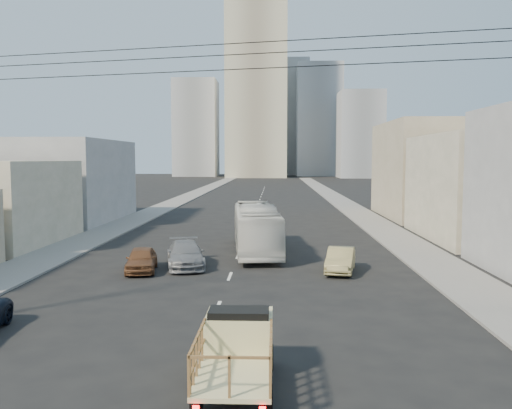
# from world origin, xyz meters

# --- Properties ---
(ground) EXTENTS (420.00, 420.00, 0.00)m
(ground) POSITION_xyz_m (0.00, 0.00, 0.00)
(ground) COLOR black
(ground) RESTS_ON ground
(sidewalk_left) EXTENTS (3.50, 180.00, 0.12)m
(sidewalk_left) POSITION_xyz_m (-11.75, 70.00, 0.06)
(sidewalk_left) COLOR slate
(sidewalk_left) RESTS_ON ground
(sidewalk_right) EXTENTS (3.50, 180.00, 0.12)m
(sidewalk_right) POSITION_xyz_m (11.75, 70.00, 0.06)
(sidewalk_right) COLOR slate
(sidewalk_right) RESTS_ON ground
(lane_dashes) EXTENTS (0.15, 104.00, 0.01)m
(lane_dashes) POSITION_xyz_m (0.00, 53.00, 0.01)
(lane_dashes) COLOR silver
(lane_dashes) RESTS_ON ground
(flatbed_pickup) EXTENTS (1.95, 4.41, 1.90)m
(flatbed_pickup) POSITION_xyz_m (1.36, 0.22, 1.09)
(flatbed_pickup) COLOR beige
(flatbed_pickup) RESTS_ON ground
(city_bus) EXTENTS (3.66, 11.48, 3.14)m
(city_bus) POSITION_xyz_m (1.12, 21.57, 1.57)
(city_bus) COLOR silver
(city_bus) RESTS_ON ground
(sedan_brown) EXTENTS (2.15, 4.09, 1.33)m
(sedan_brown) POSITION_xyz_m (-4.93, 15.09, 0.66)
(sedan_brown) COLOR brown
(sedan_brown) RESTS_ON ground
(sedan_tan) EXTENTS (2.14, 4.18, 1.31)m
(sedan_tan) POSITION_xyz_m (5.94, 15.35, 0.66)
(sedan_tan) COLOR #9A8E5A
(sedan_tan) RESTS_ON ground
(sedan_grey) EXTENTS (3.00, 5.26, 1.44)m
(sedan_grey) POSITION_xyz_m (-2.74, 16.44, 0.72)
(sedan_grey) COLOR slate
(sedan_grey) RESTS_ON ground
(overhead_wires) EXTENTS (23.01, 5.02, 0.72)m
(overhead_wires) POSITION_xyz_m (0.00, 1.50, 8.97)
(overhead_wires) COLOR black
(overhead_wires) RESTS_ON ground
(bldg_right_mid) EXTENTS (11.00, 14.00, 8.00)m
(bldg_right_mid) POSITION_xyz_m (19.50, 28.00, 4.00)
(bldg_right_mid) COLOR #A6A186
(bldg_right_mid) RESTS_ON ground
(bldg_right_far) EXTENTS (12.00, 16.00, 10.00)m
(bldg_right_far) POSITION_xyz_m (20.00, 44.00, 5.00)
(bldg_right_far) COLOR tan
(bldg_right_far) RESTS_ON ground
(bldg_left_far) EXTENTS (12.00, 16.00, 8.00)m
(bldg_left_far) POSITION_xyz_m (-19.50, 39.00, 4.00)
(bldg_left_far) COLOR gray
(bldg_left_far) RESTS_ON ground
(high_rise_tower) EXTENTS (20.00, 20.00, 60.00)m
(high_rise_tower) POSITION_xyz_m (-4.00, 170.00, 30.00)
(high_rise_tower) COLOR tan
(high_rise_tower) RESTS_ON ground
(midrise_ne) EXTENTS (16.00, 16.00, 40.00)m
(midrise_ne) POSITION_xyz_m (18.00, 185.00, 20.00)
(midrise_ne) COLOR gray
(midrise_ne) RESTS_ON ground
(midrise_nw) EXTENTS (15.00, 15.00, 34.00)m
(midrise_nw) POSITION_xyz_m (-26.00, 180.00, 17.00)
(midrise_nw) COLOR gray
(midrise_nw) RESTS_ON ground
(midrise_back) EXTENTS (18.00, 18.00, 44.00)m
(midrise_back) POSITION_xyz_m (6.00, 200.00, 22.00)
(midrise_back) COLOR gray
(midrise_back) RESTS_ON ground
(midrise_east) EXTENTS (14.00, 14.00, 28.00)m
(midrise_east) POSITION_xyz_m (30.00, 165.00, 14.00)
(midrise_east) COLOR gray
(midrise_east) RESTS_ON ground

